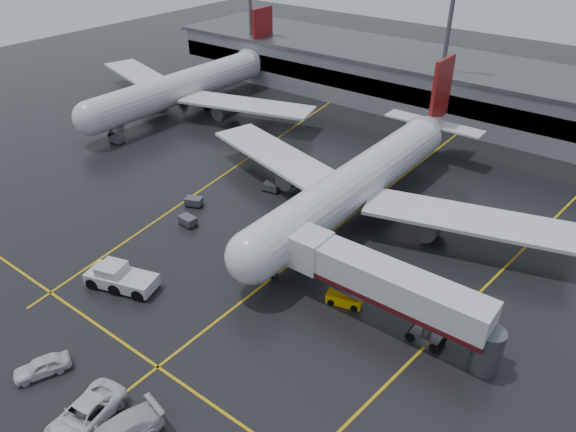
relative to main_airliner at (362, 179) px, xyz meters
The scene contains 20 objects.
ground 10.57m from the main_airliner, 90.00° to the right, with size 220.00×220.00×0.00m, color black.
apron_line_centre 10.57m from the main_airliner, 90.00° to the right, with size 0.25×90.00×0.02m, color gold.
apron_line_stop 31.98m from the main_airliner, 90.00° to the right, with size 60.00×0.25×0.02m, color gold.
apron_line_left 20.44m from the main_airliner, behind, with size 0.25×70.00×0.02m, color gold.
apron_line_right 18.49m from the main_airliner, ahead, with size 0.25×70.00×0.02m, color gold.
terminal 38.23m from the main_airliner, 90.00° to the left, with size 122.00×19.00×8.60m.
light_mast_left 56.34m from the main_airliner, 144.33° to the left, with size 3.00×1.20×25.45m.
light_mast_mid 34.26m from the main_airliner, 98.80° to the left, with size 3.00×1.20×25.45m.
main_airliner is the anchor object (origin of this frame).
second_airliner 43.68m from the main_airliner, 164.05° to the left, with size 48.80×45.60×14.10m.
jet_bridge 19.68m from the main_airliner, 52.90° to the right, with size 19.90×3.40×6.05m.
pushback_tractor 29.18m from the main_airliner, 112.03° to the right, with size 7.44×4.79×2.47m.
belt_loader 17.93m from the main_airliner, 63.74° to the right, with size 3.59×2.33×2.10m.
service_van_a 38.63m from the main_airliner, 89.93° to the right, with size 2.97×6.45×1.79m, color white.
service_van_d 38.47m from the main_airliner, 100.23° to the right, with size 1.75×4.34×1.48m, color silver.
baggage_cart_a 20.86m from the main_airliner, 132.69° to the right, with size 2.09×1.44×1.12m.
baggage_cart_b 20.55m from the main_airliner, 145.08° to the right, with size 2.35×1.99×1.12m.
baggage_cart_c 12.35m from the main_airliner, 165.80° to the right, with size 2.24×1.71×1.12m.
baggage_cart_d 46.19m from the main_airliner, behind, with size 2.14×1.52×1.12m.
baggage_cart_e 40.15m from the main_airliner, behind, with size 2.15×1.55×1.12m.
Camera 1 is at (27.40, -40.22, 33.41)m, focal length 33.74 mm.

